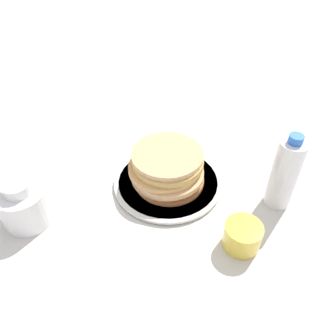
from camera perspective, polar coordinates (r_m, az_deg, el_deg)
name	(u,v)px	position (r m, az deg, el deg)	size (l,w,h in m)	color
ground_plane	(164,177)	(0.86, -0.76, -1.66)	(4.00, 4.00, 0.00)	silver
plate	(168,182)	(0.84, 0.00, -2.39)	(0.27, 0.27, 0.01)	silver
pancake_stack	(167,168)	(0.81, -0.16, -0.01)	(0.19, 0.19, 0.08)	#C07743
juice_glass	(242,236)	(0.72, 12.82, -11.46)	(0.08, 0.08, 0.06)	yellow
cream_jug	(24,204)	(0.79, -23.74, -5.83)	(0.11, 0.11, 0.12)	white
water_bottle_near	(285,174)	(0.78, 19.67, -0.93)	(0.06, 0.06, 0.20)	white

